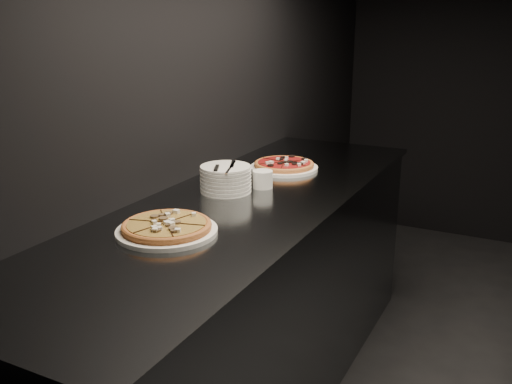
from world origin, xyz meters
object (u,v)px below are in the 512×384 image
at_px(counter, 245,303).
at_px(pizza_tomato, 284,165).
at_px(cutlery, 225,166).
at_px(pizza_mushroom, 167,228).
at_px(ramekin, 263,179).
at_px(plate_stack, 226,179).

distance_m(counter, pizza_tomato, 0.70).
bearing_deg(cutlery, pizza_mushroom, -108.57).
bearing_deg(pizza_tomato, cutlery, -97.30).
bearing_deg(pizza_mushroom, cutlery, 96.69).
distance_m(pizza_tomato, cutlery, 0.47).
bearing_deg(cutlery, ramekin, 27.04).
distance_m(pizza_tomato, ramekin, 0.33).
height_order(pizza_mushroom, ramekin, ramekin).
height_order(pizza_tomato, ramekin, ramekin).
bearing_deg(counter, plate_stack, 151.58).
bearing_deg(plate_stack, ramekin, 46.54).
bearing_deg(pizza_tomato, counter, -83.68).
distance_m(counter, pizza_mushroom, 0.66).
xyz_separation_m(pizza_mushroom, plate_stack, (-0.07, 0.51, 0.03)).
relative_size(counter, pizza_mushroom, 6.56).
height_order(plate_stack, cutlery, cutlery).
height_order(counter, ramekin, ramekin).
height_order(counter, pizza_mushroom, pizza_mushroom).
height_order(cutlery, ramekin, cutlery).
distance_m(plate_stack, ramekin, 0.17).
bearing_deg(plate_stack, cutlery, -62.38).
distance_m(cutlery, ramekin, 0.19).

